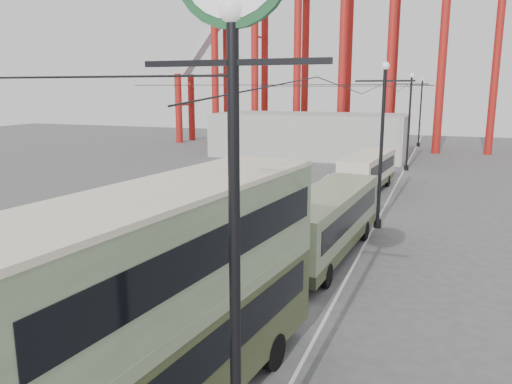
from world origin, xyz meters
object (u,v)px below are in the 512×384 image
at_px(double_decker_bus, 172,293).
at_px(pedestrian, 284,259).
at_px(lamp_post_near, 233,91).
at_px(single_decker_green, 326,220).
at_px(single_decker_cream, 368,171).

xyz_separation_m(double_decker_bus, pedestrian, (-0.29, 9.73, -2.39)).
relative_size(lamp_post_near, single_decker_green, 0.96).
bearing_deg(single_decker_green, lamp_post_near, -79.73).
distance_m(lamp_post_near, single_decker_cream, 32.04).
height_order(lamp_post_near, double_decker_bus, lamp_post_near).
relative_size(double_decker_bus, pedestrian, 6.64).
distance_m(lamp_post_near, pedestrian, 13.94).
xyz_separation_m(lamp_post_near, pedestrian, (-2.74, 11.72, -7.04)).
height_order(single_decker_green, pedestrian, single_decker_green).
distance_m(single_decker_green, pedestrian, 3.62).
bearing_deg(lamp_post_near, pedestrian, 103.14).
height_order(lamp_post_near, single_decker_cream, lamp_post_near).
height_order(single_decker_green, single_decker_cream, single_decker_green).
bearing_deg(double_decker_bus, lamp_post_near, -32.45).
bearing_deg(pedestrian, single_decker_cream, -92.13).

